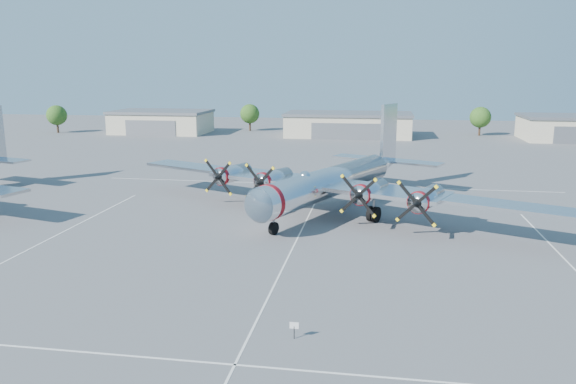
# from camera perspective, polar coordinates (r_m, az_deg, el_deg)

# --- Properties ---
(ground) EXTENTS (260.00, 260.00, 0.00)m
(ground) POSITION_cam_1_polar(r_m,az_deg,el_deg) (50.24, 0.89, -4.90)
(ground) COLOR #525254
(ground) RESTS_ON ground
(parking_lines) EXTENTS (60.00, 50.08, 0.01)m
(parking_lines) POSITION_cam_1_polar(r_m,az_deg,el_deg) (48.59, 0.59, -5.50)
(parking_lines) COLOR silver
(parking_lines) RESTS_ON ground
(hangar_west) EXTENTS (22.60, 14.60, 5.40)m
(hangar_west) POSITION_cam_1_polar(r_m,az_deg,el_deg) (140.01, -12.71, 6.99)
(hangar_west) COLOR #C2B79A
(hangar_west) RESTS_ON ground
(hangar_center) EXTENTS (28.60, 14.60, 5.40)m
(hangar_center) POSITION_cam_1_polar(r_m,az_deg,el_deg) (130.22, 6.15, 6.85)
(hangar_center) COLOR #C2B79A
(hangar_center) RESTS_ON ground
(hangar_east) EXTENTS (20.60, 14.60, 5.40)m
(hangar_east) POSITION_cam_1_polar(r_m,az_deg,el_deg) (136.38, 26.83, 5.85)
(hangar_east) COLOR #C2B79A
(hangar_east) RESTS_ON ground
(tree_far_west) EXTENTS (4.80, 4.80, 6.64)m
(tree_far_west) POSITION_cam_1_polar(r_m,az_deg,el_deg) (147.57, -22.44, 7.22)
(tree_far_west) COLOR #382619
(tree_far_west) RESTS_ON ground
(tree_west) EXTENTS (4.80, 4.80, 6.64)m
(tree_west) POSITION_cam_1_polar(r_m,az_deg,el_deg) (141.56, -3.91, 7.93)
(tree_west) COLOR #382619
(tree_west) RESTS_ON ground
(tree_east) EXTENTS (4.80, 4.80, 6.64)m
(tree_east) POSITION_cam_1_polar(r_m,az_deg,el_deg) (137.87, 18.95, 7.19)
(tree_east) COLOR #382619
(tree_east) RESTS_ON ground
(main_bomber_b29) EXTENTS (57.89, 50.21, 10.73)m
(main_bomber_b29) POSITION_cam_1_polar(r_m,az_deg,el_deg) (61.21, 4.65, -1.80)
(main_bomber_b29) COLOR silver
(main_bomber_b29) RESTS_ON ground
(info_placard) EXTENTS (0.52, 0.06, 0.99)m
(info_placard) POSITION_cam_1_polar(r_m,az_deg,el_deg) (32.42, 0.63, -13.57)
(info_placard) COLOR black
(info_placard) RESTS_ON ground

